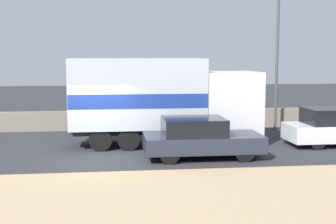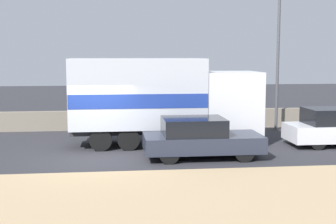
{
  "view_description": "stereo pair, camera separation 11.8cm",
  "coord_description": "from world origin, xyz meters",
  "views": [
    {
      "loc": [
        0.47,
        -16.11,
        3.61
      ],
      "look_at": [
        2.58,
        1.12,
        1.49
      ],
      "focal_mm": 50.0,
      "sensor_mm": 36.0,
      "label": 1
    },
    {
      "loc": [
        0.59,
        -16.13,
        3.61
      ],
      "look_at": [
        2.58,
        1.12,
        1.49
      ],
      "focal_mm": 50.0,
      "sensor_mm": 36.0,
      "label": 2
    }
  ],
  "objects": [
    {
      "name": "car_hatchback",
      "position": [
        3.56,
        -0.16,
        0.72
      ],
      "size": [
        4.13,
        1.88,
        1.42
      ],
      "color": "#282D3D",
      "rests_on": "ground_plane"
    },
    {
      "name": "street_lamp",
      "position": [
        8.36,
        5.51,
        4.21
      ],
      "size": [
        0.56,
        0.28,
        7.32
      ],
      "color": "#4C4C51",
      "rests_on": "ground_plane"
    },
    {
      "name": "dirt_shoulder_foreground",
      "position": [
        0.0,
        -5.35,
        0.02
      ],
      "size": [
        60.0,
        6.84,
        0.04
      ],
      "color": "tan",
      "rests_on": "ground_plane"
    },
    {
      "name": "ground_plane",
      "position": [
        0.0,
        0.0,
        0.0
      ],
      "size": [
        80.0,
        80.0,
        0.0
      ],
      "primitive_type": "plane",
      "color": "#2D2D33"
    },
    {
      "name": "stone_wall_backdrop",
      "position": [
        0.0,
        6.52,
        0.47
      ],
      "size": [
        60.0,
        0.35,
        0.93
      ],
      "color": "gray",
      "rests_on": "ground_plane"
    },
    {
      "name": "box_truck",
      "position": [
        2.4,
        2.41,
        1.9
      ],
      "size": [
        7.54,
        2.34,
        3.48
      ],
      "color": "silver",
      "rests_on": "ground_plane"
    }
  ]
}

